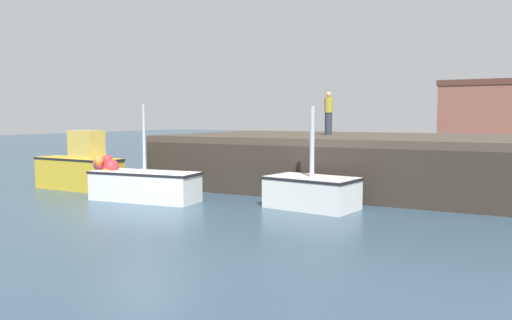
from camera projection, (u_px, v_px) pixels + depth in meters
name	position (u px, v px, depth m)	size (l,w,h in m)	color
ground	(142.00, 215.00, 14.35)	(120.00, 160.00, 0.10)	#334C60
pier	(335.00, 144.00, 19.49)	(12.92, 8.31, 2.02)	#473D33
fishing_boat_near_left	(80.00, 168.00, 18.86)	(3.74, 1.19, 2.24)	gold
fishing_boat_near_right	(141.00, 183.00, 16.43)	(3.98, 1.59, 3.13)	silver
fishing_boat_mid	(312.00, 191.00, 15.04)	(2.86, 1.92, 3.05)	silver
dockworker	(328.00, 113.00, 20.04)	(0.34, 0.34, 1.71)	#2D3342
warehouse	(479.00, 114.00, 44.74)	(6.72, 4.18, 5.97)	brown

